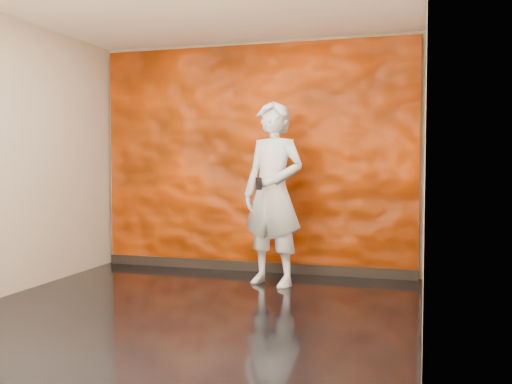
# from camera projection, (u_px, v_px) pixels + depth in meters

# --- Properties ---
(room) EXTENTS (4.02, 4.02, 2.81)m
(room) POSITION_uv_depth(u_px,v_px,m) (191.00, 155.00, 5.07)
(room) COLOR black
(room) RESTS_ON ground
(feature_wall) EXTENTS (3.90, 0.06, 2.75)m
(feature_wall) POSITION_uv_depth(u_px,v_px,m) (254.00, 159.00, 6.95)
(feature_wall) COLOR #D53B00
(feature_wall) RESTS_ON ground
(baseboard) EXTENTS (3.90, 0.04, 0.12)m
(baseboard) POSITION_uv_depth(u_px,v_px,m) (253.00, 266.00, 6.98)
(baseboard) COLOR black
(baseboard) RESTS_ON ground
(man) EXTENTS (0.84, 0.68, 1.99)m
(man) POSITION_uv_depth(u_px,v_px,m) (273.00, 194.00, 6.18)
(man) COLOR #90949D
(man) RESTS_ON ground
(phone) EXTENTS (0.07, 0.03, 0.13)m
(phone) POSITION_uv_depth(u_px,v_px,m) (259.00, 184.00, 5.93)
(phone) COLOR black
(phone) RESTS_ON man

